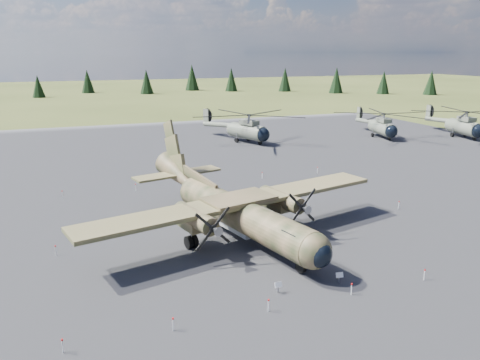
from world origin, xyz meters
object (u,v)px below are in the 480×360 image
object	(u,v)px
helicopter_near	(247,122)
helicopter_far	(465,119)
transport_plane	(232,206)
helicopter_mid	(383,120)

from	to	relation	value
helicopter_near	helicopter_far	bearing A→B (deg)	-35.24
helicopter_near	helicopter_far	world-z (taller)	helicopter_near
transport_plane	helicopter_far	bearing A→B (deg)	14.74
helicopter_near	transport_plane	bearing A→B (deg)	-134.62
helicopter_mid	helicopter_far	world-z (taller)	helicopter_far
helicopter_near	helicopter_far	distance (m)	41.16
helicopter_mid	transport_plane	bearing A→B (deg)	-129.38
helicopter_mid	helicopter_far	distance (m)	15.38
transport_plane	helicopter_far	distance (m)	64.84
transport_plane	helicopter_mid	bearing A→B (deg)	26.63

